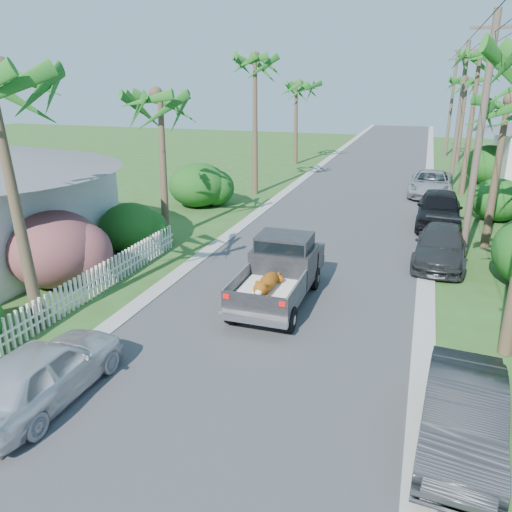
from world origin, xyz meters
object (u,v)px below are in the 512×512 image
(palm_r_b, at_px, (508,101))
(utility_pole_b, at_px, (479,142))
(palm_l_b, at_px, (159,95))
(parked_car_rn, at_px, (463,416))
(palm_l_c, at_px, (255,58))
(palm_r_d, at_px, (467,79))
(pickup_truck, at_px, (282,268))
(parked_car_ln, at_px, (44,372))
(palm_r_c, at_px, (481,54))
(parked_car_rf, at_px, (439,209))
(parked_car_rd, at_px, (431,184))
(utility_pole_c, at_px, (459,115))
(palm_l_d, at_px, (297,83))
(parked_car_rm, at_px, (441,246))
(utility_pole_d, at_px, (451,105))

(palm_r_b, height_order, utility_pole_b, utility_pole_b)
(palm_l_b, distance_m, utility_pole_b, 12.54)
(parked_car_rn, bearing_deg, utility_pole_b, 91.14)
(palm_l_c, relative_size, palm_r_d, 1.15)
(pickup_truck, height_order, palm_r_d, palm_r_d)
(parked_car_ln, height_order, palm_r_c, palm_r_c)
(parked_car_rf, distance_m, palm_r_c, 10.97)
(parked_car_rd, bearing_deg, pickup_truck, -102.14)
(palm_r_c, xyz_separation_m, utility_pole_c, (-0.60, 2.00, -3.51))
(palm_r_c, bearing_deg, palm_r_b, -87.92)
(palm_l_d, height_order, palm_r_b, palm_l_d)
(parked_car_rd, relative_size, palm_l_d, 0.69)
(pickup_truck, relative_size, palm_l_b, 0.69)
(parked_car_rn, xyz_separation_m, utility_pole_b, (0.60, 11.27, 3.92))
(parked_car_rd, bearing_deg, palm_r_b, -74.83)
(parked_car_ln, xyz_separation_m, palm_r_d, (10.10, 39.60, 6.03))
(parked_car_rm, relative_size, palm_l_d, 0.61)
(parked_car_rn, height_order, parked_car_rm, parked_car_rn)
(palm_r_d, bearing_deg, utility_pole_c, -94.29)
(pickup_truck, relative_size, utility_pole_b, 0.57)
(utility_pole_c, bearing_deg, parked_car_rm, -93.10)
(utility_pole_d, bearing_deg, palm_r_c, -87.98)
(parked_car_rd, height_order, palm_r_c, palm_r_c)
(pickup_truck, xyz_separation_m, palm_l_d, (-6.31, 26.60, 5.43))
(parked_car_rf, xyz_separation_m, parked_car_ln, (-8.33, -17.50, -0.15))
(palm_r_c, xyz_separation_m, utility_pole_d, (-0.60, 17.00, -3.51))
(parked_car_rm, xyz_separation_m, palm_r_c, (1.44, 13.49, 7.43))
(pickup_truck, relative_size, parked_car_rd, 0.96)
(palm_r_d, bearing_deg, palm_l_d, -155.22)
(parked_car_rm, height_order, palm_l_b, palm_l_b)
(pickup_truck, relative_size, palm_l_d, 0.66)
(palm_l_c, xyz_separation_m, palm_r_b, (12.60, -7.00, -1.96))
(parked_car_rn, height_order, palm_r_d, palm_r_d)
(palm_r_c, distance_m, utility_pole_d, 17.37)
(palm_r_d, xyz_separation_m, utility_pole_b, (-0.90, -27.00, -2.14))
(parked_car_rm, relative_size, parked_car_ln, 1.12)
(utility_pole_d, bearing_deg, palm_r_b, -87.95)
(parked_car_rn, distance_m, palm_r_d, 38.78)
(parked_car_ln, relative_size, palm_l_b, 0.56)
(palm_l_b, distance_m, utility_pole_c, 20.30)
(parked_car_rd, bearing_deg, utility_pole_b, -81.63)
(palm_l_d, bearing_deg, parked_car_rn, -70.39)
(parked_car_ln, bearing_deg, pickup_truck, -115.59)
(parked_car_rn, height_order, utility_pole_b, utility_pole_b)
(parked_car_rn, xyz_separation_m, utility_pole_d, (0.60, 41.27, 3.92))
(utility_pole_c, bearing_deg, palm_l_d, 153.62)
(utility_pole_b, bearing_deg, pickup_truck, -135.93)
(pickup_truck, bearing_deg, palm_r_b, 48.25)
(palm_r_b, height_order, palm_r_d, palm_r_d)
(parked_car_rf, height_order, utility_pole_b, utility_pole_b)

